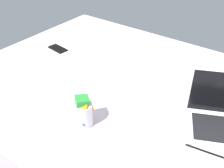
% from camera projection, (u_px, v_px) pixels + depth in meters
% --- Properties ---
extents(bed_mattress, '(1.80, 1.40, 0.18)m').
position_uv_depth(bed_mattress, '(122.00, 97.00, 1.54)').
color(bed_mattress, silver).
rests_on(bed_mattress, ground).
extents(snack_cup, '(0.09, 0.09, 0.14)m').
position_uv_depth(snack_cup, '(83.00, 112.00, 1.19)').
color(snack_cup, silver).
rests_on(snack_cup, bed_mattress).
extents(cell_phone, '(0.15, 0.08, 0.01)m').
position_uv_depth(cell_phone, '(58.00, 49.00, 1.83)').
color(cell_phone, black).
rests_on(cell_phone, bed_mattress).
extents(charger_cable, '(0.17, 0.03, 0.01)m').
position_uv_depth(charger_cable, '(206.00, 152.00, 1.08)').
color(charger_cable, black).
rests_on(charger_cable, bed_mattress).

